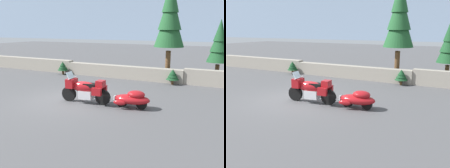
% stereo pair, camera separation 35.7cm
% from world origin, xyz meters
% --- Properties ---
extents(ground_plane, '(80.00, 80.00, 0.00)m').
position_xyz_m(ground_plane, '(0.00, 0.00, 0.00)').
color(ground_plane, '#4C4C4F').
extents(stone_guard_wall, '(24.00, 0.61, 0.92)m').
position_xyz_m(stone_guard_wall, '(-0.48, 5.78, 0.44)').
color(stone_guard_wall, gray).
rests_on(stone_guard_wall, ground).
extents(touring_motorcycle, '(2.31, 0.85, 1.33)m').
position_xyz_m(touring_motorcycle, '(0.90, -0.07, 0.62)').
color(touring_motorcycle, black).
rests_on(touring_motorcycle, ground).
extents(car_shaped_trailer, '(2.22, 0.85, 0.76)m').
position_xyz_m(car_shaped_trailer, '(3.01, 0.11, 0.41)').
color(car_shaped_trailer, black).
rests_on(car_shaped_trailer, ground).
extents(pine_tree_tall, '(1.86, 1.86, 6.29)m').
position_xyz_m(pine_tree_tall, '(2.78, 6.73, 3.94)').
color(pine_tree_tall, brown).
rests_on(pine_tree_tall, ground).
extents(pine_tree_secondary, '(1.33, 1.33, 3.73)m').
position_xyz_m(pine_tree_secondary, '(5.68, 7.13, 2.34)').
color(pine_tree_secondary, brown).
rests_on(pine_tree_secondary, ground).
extents(pine_sapling_near, '(0.75, 0.75, 0.90)m').
position_xyz_m(pine_sapling_near, '(3.45, 5.28, 0.56)').
color(pine_sapling_near, brown).
rests_on(pine_sapling_near, ground).
extents(pine_sapling_farther, '(0.75, 0.75, 0.90)m').
position_xyz_m(pine_sapling_farther, '(-4.29, 5.17, 0.56)').
color(pine_sapling_farther, brown).
rests_on(pine_sapling_farther, ground).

